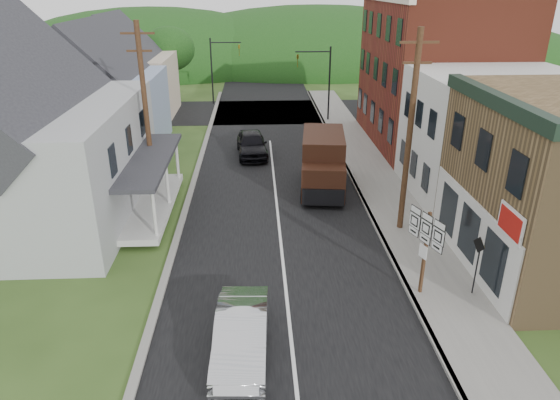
{
  "coord_description": "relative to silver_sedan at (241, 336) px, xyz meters",
  "views": [
    {
      "loc": [
        -1.0,
        -16.98,
        10.59
      ],
      "look_at": [
        -0.05,
        2.21,
        2.2
      ],
      "focal_mm": 32.0,
      "sensor_mm": 36.0,
      "label": 1
    }
  ],
  "objects": [
    {
      "name": "traffic_signal_right",
      "position": [
        5.87,
        28.2,
        3.02
      ],
      "size": [
        2.87,
        0.2,
        6.0
      ],
      "color": "black",
      "rests_on": "ground"
    },
    {
      "name": "silver_sedan",
      "position": [
        0.0,
        0.0,
        0.0
      ],
      "size": [
        1.75,
        4.54,
        1.48
      ],
      "primitive_type": "imported",
      "rotation": [
        0.0,
        0.0,
        -0.04
      ],
      "color": "#BCBCC1",
      "rests_on": "ground"
    },
    {
      "name": "curb_right",
      "position": [
        6.12,
        12.7,
        -0.66
      ],
      "size": [
        0.2,
        55.0,
        0.15
      ],
      "primitive_type": "cube",
      "color": "slate",
      "rests_on": "ground"
    },
    {
      "name": "utility_pole_left",
      "position": [
        -4.93,
        12.7,
        3.92
      ],
      "size": [
        1.6,
        0.26,
        9.0
      ],
      "color": "#472D19",
      "rests_on": "ground"
    },
    {
      "name": "forested_ridge",
      "position": [
        1.57,
        59.7,
        -0.74
      ],
      "size": [
        90.0,
        30.0,
        16.0
      ],
      "primitive_type": "ellipsoid",
      "color": "#11330F",
      "rests_on": "ground"
    },
    {
      "name": "curb_left",
      "position": [
        -3.08,
        12.7,
        -0.68
      ],
      "size": [
        0.3,
        55.0,
        0.12
      ],
      "primitive_type": "cube",
      "color": "slate",
      "rests_on": "ground"
    },
    {
      "name": "utility_pole_right",
      "position": [
        7.17,
        8.2,
        3.92
      ],
      "size": [
        1.6,
        0.26,
        9.0
      ],
      "color": "#472D19",
      "rests_on": "ground"
    },
    {
      "name": "traffic_signal_left",
      "position": [
        -2.73,
        35.2,
        3.02
      ],
      "size": [
        2.87,
        0.2,
        6.0
      ],
      "color": "black",
      "rests_on": "ground"
    },
    {
      "name": "house_blue",
      "position": [
        -9.43,
        21.7,
        2.95
      ],
      "size": [
        7.14,
        8.16,
        7.28
      ],
      "color": "#7B8BA9",
      "rests_on": "ground"
    },
    {
      "name": "dark_sedan",
      "position": [
        0.27,
        19.46,
        0.06
      ],
      "size": [
        2.23,
        4.81,
        1.6
      ],
      "primitive_type": "imported",
      "rotation": [
        0.0,
        0.0,
        0.07
      ],
      "color": "black",
      "rests_on": "ground"
    },
    {
      "name": "house_cream",
      "position": [
        -9.93,
        30.7,
        2.95
      ],
      "size": [
        7.14,
        8.16,
        7.28
      ],
      "color": "beige",
      "rests_on": "ground"
    },
    {
      "name": "ground",
      "position": [
        1.57,
        4.7,
        -0.74
      ],
      "size": [
        120.0,
        120.0,
        0.0
      ],
      "primitive_type": "plane",
      "color": "#2D4719",
      "rests_on": "ground"
    },
    {
      "name": "warning_sign",
      "position": [
        8.35,
        2.75,
        0.9
      ],
      "size": [
        0.17,
        0.63,
        2.33
      ],
      "rotation": [
        0.0,
        0.0,
        0.24
      ],
      "color": "black",
      "rests_on": "sidewalk_right"
    },
    {
      "name": "house_gray",
      "position": [
        -10.43,
        10.7,
        3.5
      ],
      "size": [
        10.2,
        12.24,
        8.35
      ],
      "color": "#9D9FA2",
      "rests_on": "ground"
    },
    {
      "name": "road",
      "position": [
        1.57,
        14.7,
        -0.74
      ],
      "size": [
        9.0,
        90.0,
        0.02
      ],
      "primitive_type": "cube",
      "color": "black",
      "rests_on": "ground"
    },
    {
      "name": "sidewalk_right",
      "position": [
        7.47,
        12.7,
        -0.66
      ],
      "size": [
        2.8,
        55.0,
        0.15
      ],
      "primitive_type": "cube",
      "color": "slate",
      "rests_on": "ground"
    },
    {
      "name": "storefront_white",
      "position": [
        12.87,
        12.2,
        2.51
      ],
      "size": [
        8.0,
        7.0,
        6.5
      ],
      "primitive_type": "cube",
      "color": "silver",
      "rests_on": "ground"
    },
    {
      "name": "route_sign_cluster",
      "position": [
        6.43,
        2.9,
        1.5
      ],
      "size": [
        0.68,
        1.76,
        3.23
      ],
      "rotation": [
        0.0,
        0.0,
        0.34
      ],
      "color": "#472D19",
      "rests_on": "sidewalk_right"
    },
    {
      "name": "storefront_red",
      "position": [
        12.87,
        21.7,
        4.26
      ],
      "size": [
        8.0,
        12.0,
        10.0
      ],
      "primitive_type": "cube",
      "color": "maroon",
      "rests_on": "ground"
    },
    {
      "name": "tree_left_d",
      "position": [
        -7.43,
        36.7,
        4.15
      ],
      "size": [
        4.8,
        4.8,
        6.94
      ],
      "color": "#382616",
      "rests_on": "ground"
    },
    {
      "name": "cross_road",
      "position": [
        1.57,
        31.7,
        -0.74
      ],
      "size": [
        60.0,
        9.0,
        0.02
      ],
      "primitive_type": "cube",
      "color": "black",
      "rests_on": "ground"
    },
    {
      "name": "delivery_van",
      "position": [
        4.19,
        13.31,
        0.82
      ],
      "size": [
        2.83,
        5.73,
        3.08
      ],
      "rotation": [
        0.0,
        0.0,
        -0.12
      ],
      "color": "black",
      "rests_on": "ground"
    }
  ]
}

